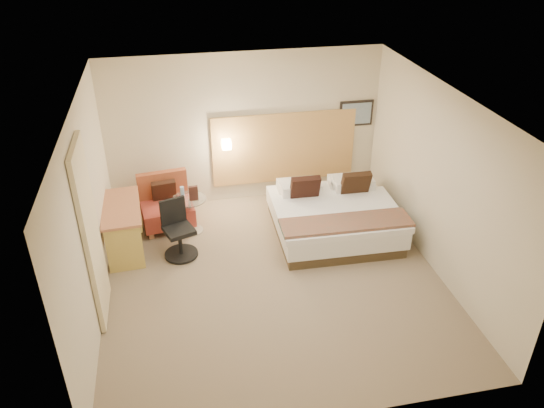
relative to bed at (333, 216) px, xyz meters
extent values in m
cube|color=#816E57|center=(-1.21, -1.02, -0.32)|extent=(4.80, 5.00, 0.02)
cube|color=white|center=(-1.21, -1.02, 2.40)|extent=(4.80, 5.00, 0.02)
cube|color=beige|center=(-1.21, 1.49, 1.04)|extent=(4.80, 0.02, 2.70)
cube|color=beige|center=(-1.21, -3.53, 1.04)|extent=(4.80, 0.02, 2.70)
cube|color=beige|center=(-3.62, -1.02, 1.04)|extent=(0.02, 5.00, 2.70)
cube|color=beige|center=(1.20, -1.02, 1.04)|extent=(0.02, 5.00, 2.70)
cube|color=tan|center=(-0.51, 1.45, 0.64)|extent=(2.60, 0.04, 1.30)
cube|color=black|center=(0.81, 1.46, 1.19)|extent=(0.62, 0.03, 0.47)
cube|color=gray|center=(0.81, 1.44, 1.19)|extent=(0.54, 0.01, 0.39)
cylinder|color=white|center=(-1.56, 1.40, 0.84)|extent=(0.02, 0.12, 0.02)
cube|color=#FFEDC6|center=(-1.56, 1.34, 0.84)|extent=(0.15, 0.15, 0.15)
cube|color=beige|center=(-3.57, -1.27, 0.91)|extent=(0.06, 0.90, 2.42)
cylinder|color=#9AC2EF|center=(-2.40, 0.50, 0.42)|extent=(0.07, 0.07, 0.22)
cube|color=#3D1E19|center=(-2.23, 0.44, 0.43)|extent=(0.15, 0.06, 0.24)
cube|color=#433521|center=(0.00, 0.00, -0.23)|extent=(1.90, 1.90, 0.17)
cube|color=white|center=(0.00, 0.00, 0.00)|extent=(1.96, 1.96, 0.29)
cube|color=white|center=(-0.01, -0.27, 0.19)|extent=(2.00, 1.42, 0.10)
cube|color=silver|center=(-0.44, 0.71, 0.23)|extent=(0.68, 0.38, 0.17)
cube|color=white|center=(0.48, 0.69, 0.23)|extent=(0.68, 0.38, 0.17)
cube|color=white|center=(-0.45, 0.47, 0.33)|extent=(0.68, 0.38, 0.17)
cube|color=white|center=(0.47, 0.44, 0.33)|extent=(0.68, 0.38, 0.17)
cube|color=black|center=(-0.42, 0.27, 0.40)|extent=(0.48, 0.27, 0.49)
cube|color=black|center=(0.44, 0.25, 0.40)|extent=(0.48, 0.27, 0.49)
cube|color=#D04E2A|center=(-0.02, -0.65, 0.27)|extent=(2.02, 0.57, 0.05)
cube|color=#B57455|center=(-2.96, 0.41, -0.26)|extent=(0.09, 0.09, 0.10)
cube|color=tan|center=(-2.30, 0.49, -0.26)|extent=(0.09, 0.09, 0.10)
cube|color=tan|center=(-3.04, 0.98, -0.26)|extent=(0.09, 0.09, 0.10)
cube|color=#9C6F49|center=(-2.38, 1.07, -0.26)|extent=(0.09, 0.09, 0.10)
cube|color=#A1362B|center=(-2.67, 0.74, -0.05)|extent=(0.92, 0.83, 0.31)
cube|color=#9D482A|center=(-2.71, 1.04, 0.33)|extent=(0.84, 0.24, 0.47)
cube|color=black|center=(-2.70, 0.92, 0.26)|extent=(0.42, 0.25, 0.41)
cylinder|color=silver|center=(-2.30, 0.49, -0.30)|extent=(0.40, 0.40, 0.02)
cylinder|color=silver|center=(-2.30, 0.49, 0.00)|extent=(0.05, 0.05, 0.58)
cylinder|color=white|center=(-2.30, 0.49, 0.30)|extent=(0.58, 0.58, 0.01)
cube|color=#B26946|center=(-3.35, 0.17, 0.45)|extent=(0.65, 1.28, 0.04)
cube|color=gold|center=(-3.31, -0.41, 0.06)|extent=(0.52, 0.08, 0.74)
cube|color=tan|center=(-3.39, 0.75, 0.06)|extent=(0.52, 0.08, 0.74)
cube|color=#A48E40|center=(-3.30, 0.18, 0.36)|extent=(0.54, 1.19, 0.10)
cylinder|color=black|center=(-2.51, -0.19, -0.28)|extent=(0.66, 0.66, 0.04)
cylinder|color=black|center=(-2.51, -0.19, -0.06)|extent=(0.08, 0.08, 0.40)
cube|color=black|center=(-2.51, -0.19, 0.15)|extent=(0.53, 0.53, 0.07)
cube|color=black|center=(-2.57, -0.01, 0.40)|extent=(0.39, 0.18, 0.42)
camera|label=1|loc=(-2.47, -7.11, 4.51)|focal=35.00mm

